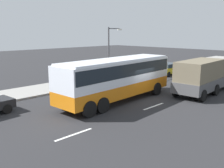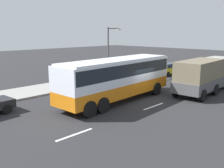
{
  "view_description": "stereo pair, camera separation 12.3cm",
  "coord_description": "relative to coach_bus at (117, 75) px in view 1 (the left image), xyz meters",
  "views": [
    {
      "loc": [
        -15.82,
        -12.34,
        5.38
      ],
      "look_at": [
        -2.51,
        0.85,
        1.46
      ],
      "focal_mm": 40.11,
      "sensor_mm": 36.0,
      "label": 1
    },
    {
      "loc": [
        -15.9,
        -12.26,
        5.38
      ],
      "look_at": [
        -2.51,
        0.85,
        1.46
      ],
      "focal_mm": 40.11,
      "sensor_mm": 36.0,
      "label": 2
    }
  ],
  "objects": [
    {
      "name": "pedestrian_near_curb",
      "position": [
        5.75,
        7.02,
        -1.04
      ],
      "size": [
        0.32,
        0.32,
        1.54
      ],
      "rotation": [
        0.0,
        0.0,
        4.0
      ],
      "color": "brown",
      "rests_on": "sidewalk_curb"
    },
    {
      "name": "coach_bus",
      "position": [
        0.0,
        0.0,
        0.0
      ],
      "size": [
        10.79,
        3.17,
        3.34
      ],
      "rotation": [
        0.0,
        0.0,
        0.04
      ],
      "color": "orange",
      "rests_on": "ground_plane"
    },
    {
      "name": "lane_centreline",
      "position": [
        -5.34,
        -2.94,
        -2.07
      ],
      "size": [
        28.01,
        0.16,
        0.01
      ],
      "color": "white",
      "rests_on": "ground_plane"
    },
    {
      "name": "street_lamp",
      "position": [
        5.42,
        6.19,
        1.47
      ],
      "size": [
        2.05,
        0.24,
        5.73
      ],
      "color": "#47474C",
      "rests_on": "sidewalk_curb"
    },
    {
      "name": "cargo_truck",
      "position": [
        7.35,
        -3.63,
        -0.44
      ],
      "size": [
        7.85,
        2.91,
        3.0
      ],
      "rotation": [
        0.0,
        0.0,
        0.05
      ],
      "color": "#19592D",
      "rests_on": "ground_plane"
    },
    {
      "name": "ground_plane",
      "position": [
        1.92,
        -0.86,
        -2.07
      ],
      "size": [
        120.0,
        120.0,
        0.0
      ],
      "primitive_type": "plane",
      "color": "#28282B"
    },
    {
      "name": "car_yellow_taxi",
      "position": [
        13.67,
        3.86,
        -1.28
      ],
      "size": [
        4.45,
        2.04,
        1.5
      ],
      "rotation": [
        0.0,
        0.0,
        -0.02
      ],
      "color": "gold",
      "rests_on": "ground_plane"
    },
    {
      "name": "pedestrian_at_crossing",
      "position": [
        -0.25,
        7.52,
        -0.99
      ],
      "size": [
        0.32,
        0.32,
        1.63
      ],
      "rotation": [
        0.0,
        0.0,
        3.96
      ],
      "color": "black",
      "rests_on": "sidewalk_curb"
    },
    {
      "name": "sidewalk_curb",
      "position": [
        1.92,
        7.6,
        -2.0
      ],
      "size": [
        80.0,
        4.0,
        0.15
      ],
      "primitive_type": "cube",
      "color": "gray",
      "rests_on": "ground_plane"
    }
  ]
}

